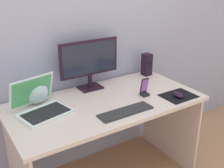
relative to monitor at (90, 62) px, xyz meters
name	(u,v)px	position (x,y,z in m)	size (l,w,h in m)	color
wall_back	(78,20)	(-0.02, 0.13, 0.30)	(6.00, 0.04, 2.50)	#9A9FB7
desk	(106,119)	(-0.02, -0.27, -0.37)	(1.40, 0.71, 0.73)	beige
monitor	(90,62)	(0.00, 0.00, 0.00)	(0.49, 0.14, 0.39)	black
speaker_right	(147,64)	(0.58, 0.00, -0.13)	(0.07, 0.08, 0.20)	black
laptop	(41,106)	(-0.47, -0.18, -0.18)	(0.38, 0.36, 0.23)	white
fishbowl	(35,91)	(-0.45, -0.02, -0.14)	(0.18, 0.18, 0.18)	silver
keyboard_external	(126,112)	(0.00, -0.49, -0.22)	(0.39, 0.12, 0.01)	#272929
mousepad	(178,96)	(0.49, -0.49, -0.22)	(0.25, 0.20, 0.00)	black
mouse	(178,95)	(0.47, -0.50, -0.20)	(0.06, 0.10, 0.04)	black
phone_in_dock	(144,89)	(0.28, -0.34, -0.18)	(0.06, 0.05, 0.14)	black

